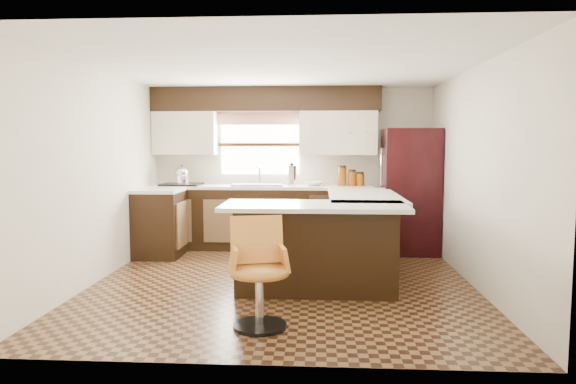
# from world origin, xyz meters

# --- Properties ---
(floor) EXTENTS (4.40, 4.40, 0.00)m
(floor) POSITION_xyz_m (0.00, 0.00, 0.00)
(floor) COLOR #49301A
(floor) RESTS_ON ground
(ceiling) EXTENTS (4.40, 4.40, 0.00)m
(ceiling) POSITION_xyz_m (0.00, 0.00, 2.40)
(ceiling) COLOR silver
(ceiling) RESTS_ON wall_back
(wall_back) EXTENTS (4.40, 0.00, 4.40)m
(wall_back) POSITION_xyz_m (0.00, 2.20, 1.20)
(wall_back) COLOR beige
(wall_back) RESTS_ON floor
(wall_front) EXTENTS (4.40, 0.00, 4.40)m
(wall_front) POSITION_xyz_m (0.00, -2.20, 1.20)
(wall_front) COLOR beige
(wall_front) RESTS_ON floor
(wall_left) EXTENTS (0.00, 4.40, 4.40)m
(wall_left) POSITION_xyz_m (-2.10, 0.00, 1.20)
(wall_left) COLOR beige
(wall_left) RESTS_ON floor
(wall_right) EXTENTS (0.00, 4.40, 4.40)m
(wall_right) POSITION_xyz_m (2.10, 0.00, 1.20)
(wall_right) COLOR beige
(wall_right) RESTS_ON floor
(base_cab_back) EXTENTS (3.30, 0.60, 0.90)m
(base_cab_back) POSITION_xyz_m (-0.45, 1.90, 0.45)
(base_cab_back) COLOR black
(base_cab_back) RESTS_ON floor
(base_cab_left) EXTENTS (0.60, 0.70, 0.90)m
(base_cab_left) POSITION_xyz_m (-1.80, 1.25, 0.45)
(base_cab_left) COLOR black
(base_cab_left) RESTS_ON floor
(counter_back) EXTENTS (3.30, 0.60, 0.04)m
(counter_back) POSITION_xyz_m (-0.45, 1.90, 0.92)
(counter_back) COLOR silver
(counter_back) RESTS_ON base_cab_back
(counter_left) EXTENTS (0.60, 0.70, 0.04)m
(counter_left) POSITION_xyz_m (-1.80, 1.25, 0.92)
(counter_left) COLOR silver
(counter_left) RESTS_ON base_cab_left
(soffit) EXTENTS (3.40, 0.35, 0.36)m
(soffit) POSITION_xyz_m (-0.40, 2.03, 2.22)
(soffit) COLOR black
(soffit) RESTS_ON wall_back
(upper_cab_left) EXTENTS (0.94, 0.35, 0.64)m
(upper_cab_left) POSITION_xyz_m (-1.62, 2.03, 1.72)
(upper_cab_left) COLOR beige
(upper_cab_left) RESTS_ON wall_back
(upper_cab_right) EXTENTS (1.14, 0.35, 0.64)m
(upper_cab_right) POSITION_xyz_m (0.68, 2.03, 1.72)
(upper_cab_right) COLOR beige
(upper_cab_right) RESTS_ON wall_back
(window_pane) EXTENTS (1.20, 0.02, 0.90)m
(window_pane) POSITION_xyz_m (-0.50, 2.18, 1.55)
(window_pane) COLOR white
(window_pane) RESTS_ON wall_back
(valance) EXTENTS (1.30, 0.06, 0.18)m
(valance) POSITION_xyz_m (-0.50, 2.14, 1.94)
(valance) COLOR #D19B93
(valance) RESTS_ON wall_back
(sink) EXTENTS (0.75, 0.45, 0.03)m
(sink) POSITION_xyz_m (-0.50, 1.88, 0.96)
(sink) COLOR #B2B2B7
(sink) RESTS_ON counter_back
(dishwasher) EXTENTS (0.58, 0.03, 0.78)m
(dishwasher) POSITION_xyz_m (0.55, 1.61, 0.43)
(dishwasher) COLOR black
(dishwasher) RESTS_ON floor
(cooktop) EXTENTS (0.58, 0.50, 0.02)m
(cooktop) POSITION_xyz_m (-1.65, 1.88, 0.96)
(cooktop) COLOR black
(cooktop) RESTS_ON counter_back
(peninsula_long) EXTENTS (0.60, 1.95, 0.90)m
(peninsula_long) POSITION_xyz_m (0.90, 0.62, 0.45)
(peninsula_long) COLOR black
(peninsula_long) RESTS_ON floor
(peninsula_return) EXTENTS (1.65, 0.60, 0.90)m
(peninsula_return) POSITION_xyz_m (0.38, -0.35, 0.45)
(peninsula_return) COLOR black
(peninsula_return) RESTS_ON floor
(counter_pen_long) EXTENTS (0.84, 1.95, 0.04)m
(counter_pen_long) POSITION_xyz_m (0.95, 0.62, 0.92)
(counter_pen_long) COLOR silver
(counter_pen_long) RESTS_ON peninsula_long
(counter_pen_return) EXTENTS (1.89, 0.84, 0.04)m
(counter_pen_return) POSITION_xyz_m (0.35, -0.44, 0.92)
(counter_pen_return) COLOR silver
(counter_pen_return) RESTS_ON peninsula_return
(refrigerator) EXTENTS (0.76, 0.73, 1.77)m
(refrigerator) POSITION_xyz_m (1.70, 1.72, 0.89)
(refrigerator) COLOR black
(refrigerator) RESTS_ON floor
(bar_chair) EXTENTS (0.60, 0.60, 0.93)m
(bar_chair) POSITION_xyz_m (-0.09, -1.45, 0.47)
(bar_chair) COLOR orange
(bar_chair) RESTS_ON floor
(kettle) EXTENTS (0.20, 0.20, 0.28)m
(kettle) POSITION_xyz_m (-1.64, 1.88, 1.11)
(kettle) COLOR silver
(kettle) RESTS_ON cooktop
(percolator) EXTENTS (0.14, 0.14, 0.30)m
(percolator) POSITION_xyz_m (0.00, 1.90, 1.09)
(percolator) COLOR silver
(percolator) RESTS_ON counter_back
(mixing_bowl) EXTENTS (0.34, 0.34, 0.06)m
(mixing_bowl) POSITION_xyz_m (0.33, 1.90, 0.98)
(mixing_bowl) COLOR white
(mixing_bowl) RESTS_ON counter_back
(canister_large) EXTENTS (0.13, 0.13, 0.27)m
(canister_large) POSITION_xyz_m (0.74, 1.92, 1.08)
(canister_large) COLOR #793A0A
(canister_large) RESTS_ON counter_back
(canister_med) EXTENTS (0.12, 0.12, 0.21)m
(canister_med) POSITION_xyz_m (0.89, 1.92, 1.05)
(canister_med) COLOR #793A0A
(canister_med) RESTS_ON counter_back
(canister_small) EXTENTS (0.12, 0.12, 0.18)m
(canister_small) POSITION_xyz_m (1.01, 1.92, 1.03)
(canister_small) COLOR #793A0A
(canister_small) RESTS_ON counter_back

